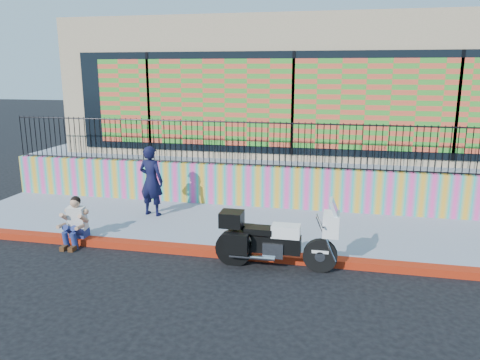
# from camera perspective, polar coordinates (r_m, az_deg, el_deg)

# --- Properties ---
(ground) EXTENTS (90.00, 90.00, 0.00)m
(ground) POSITION_cam_1_polar(r_m,az_deg,el_deg) (9.64, 3.37, -9.67)
(ground) COLOR black
(ground) RESTS_ON ground
(red_curb) EXTENTS (16.00, 0.30, 0.15)m
(red_curb) POSITION_cam_1_polar(r_m,az_deg,el_deg) (9.61, 3.38, -9.26)
(red_curb) COLOR #A01D0B
(red_curb) RESTS_ON ground
(sidewalk) EXTENTS (16.00, 3.00, 0.15)m
(sidewalk) POSITION_cam_1_polar(r_m,az_deg,el_deg) (11.14, 4.73, -6.06)
(sidewalk) COLOR gray
(sidewalk) RESTS_ON ground
(mural_wall) EXTENTS (16.00, 0.20, 1.10)m
(mural_wall) POSITION_cam_1_polar(r_m,az_deg,el_deg) (12.48, 5.77, -0.95)
(mural_wall) COLOR #F7419F
(mural_wall) RESTS_ON sidewalk
(metal_fence) EXTENTS (15.80, 0.04, 1.20)m
(metal_fence) POSITION_cam_1_polar(r_m,az_deg,el_deg) (12.25, 5.90, 4.27)
(metal_fence) COLOR black
(metal_fence) RESTS_ON mural_wall
(elevated_platform) EXTENTS (16.00, 10.00, 1.25)m
(elevated_platform) POSITION_cam_1_polar(r_m,az_deg,el_deg) (17.46, 7.73, 2.85)
(elevated_platform) COLOR gray
(elevated_platform) RESTS_ON ground
(storefront_building) EXTENTS (14.00, 8.06, 4.00)m
(storefront_building) POSITION_cam_1_polar(r_m,az_deg,el_deg) (16.97, 7.95, 11.46)
(storefront_building) COLOR tan
(storefront_building) RESTS_ON elevated_platform
(police_motorcycle) EXTENTS (2.32, 0.77, 1.45)m
(police_motorcycle) POSITION_cam_1_polar(r_m,az_deg,el_deg) (9.07, 4.20, -7.07)
(police_motorcycle) COLOR black
(police_motorcycle) RESTS_ON ground
(police_officer) EXTENTS (0.72, 0.54, 1.78)m
(police_officer) POSITION_cam_1_polar(r_m,az_deg,el_deg) (11.95, -10.77, -0.09)
(police_officer) COLOR black
(police_officer) RESTS_ON sidewalk
(seated_man) EXTENTS (0.54, 0.71, 1.06)m
(seated_man) POSITION_cam_1_polar(r_m,az_deg,el_deg) (10.81, -19.58, -5.33)
(seated_man) COLOR navy
(seated_man) RESTS_ON ground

